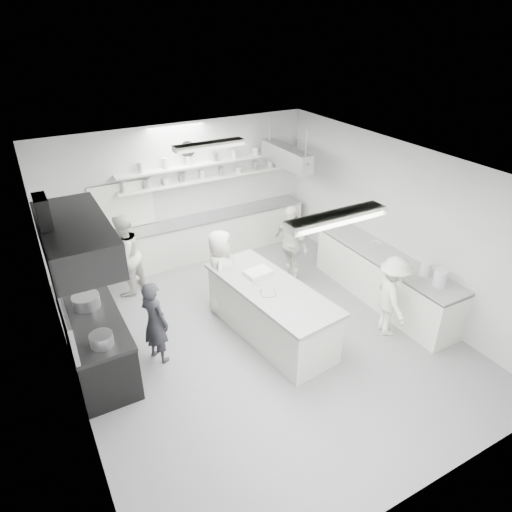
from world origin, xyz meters
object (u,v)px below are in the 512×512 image
right_counter (384,279)px  prep_island (271,312)px  stove (99,349)px  cook_stove (155,322)px  back_counter (202,237)px  cook_back (125,255)px

right_counter → prep_island: right_counter is taller
stove → right_counter: (5.25, -0.60, 0.02)m
cook_stove → back_counter: bearing=-59.2°
stove → right_counter: 5.28m
right_counter → cook_stove: (-4.37, 0.47, 0.25)m
stove → back_counter: back_counter is taller
right_counter → back_counter: bearing=124.7°
back_counter → cook_back: (-1.91, -0.72, 0.37)m
prep_island → cook_back: (-1.79, 2.55, 0.37)m
back_counter → right_counter: (2.35, -3.40, 0.01)m
prep_island → cook_stove: bearing=162.7°
back_counter → prep_island: 3.28m
back_counter → right_counter: bearing=-55.3°
prep_island → cook_stove: (-1.91, 0.35, 0.26)m
stove → back_counter: bearing=44.0°
prep_island → cook_stove: size_ratio=1.75×
cook_stove → cook_back: (0.12, 2.20, 0.11)m
stove → back_counter: size_ratio=0.36×
stove → prep_island: (2.79, -0.47, 0.02)m
cook_back → prep_island: bearing=88.6°
back_counter → right_counter: right_counter is taller
right_counter → cook_back: (-4.26, 2.68, 0.36)m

